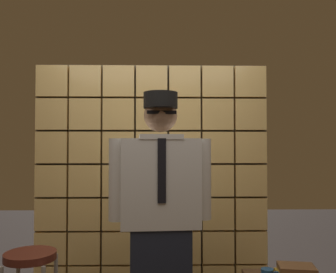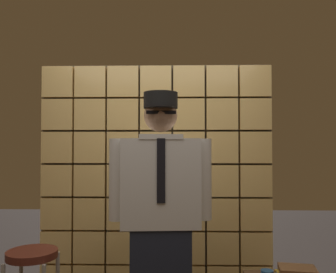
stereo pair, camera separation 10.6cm
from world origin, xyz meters
TOP-DOWN VIEW (x-y plane):
  - glass_block_wall at (0.00, 1.37)m, footprint 2.27×0.10m
  - standing_person at (0.09, 0.43)m, footprint 0.73×0.32m

SIDE VIEW (x-z plane):
  - standing_person at x=0.09m, z-range 0.04..1.87m
  - glass_block_wall at x=0.00m, z-range -0.02..2.25m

